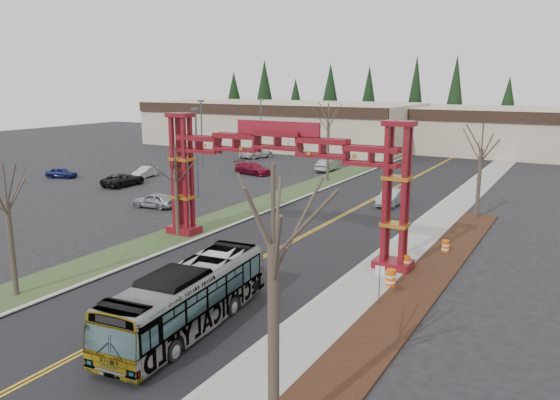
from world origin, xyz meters
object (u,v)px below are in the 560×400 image
Objects in this scene: parked_car_far_b at (256,153)px; barrel_south at (391,279)px; barrel_mid at (406,264)px; silver_sedan at (391,197)px; bare_tree_median_mid at (175,170)px; parked_car_near_a at (155,200)px; transit_bus at (188,298)px; parked_car_near_b at (145,172)px; light_pole_far at (261,125)px; light_pole_near at (197,146)px; parked_car_mid_a at (253,168)px; bare_tree_right_near at (273,246)px; parked_car_mid_b at (61,173)px; bare_tree_median_far at (328,124)px; parked_car_far_a at (327,165)px; retail_building_west at (283,124)px; barrel_north at (445,247)px; bare_tree_median_near at (7,202)px; bare_tree_right_far at (482,149)px; retail_building_east at (535,132)px; street_sign at (380,277)px; parked_car_near_c at (123,179)px; gateway_arch at (278,162)px; light_pole_mid at (202,128)px.

parked_car_far_b reaches higher than barrel_south.
parked_car_far_b is at bearing 132.13° from barrel_mid.
bare_tree_median_mid is (-10.28, -17.60, 4.15)m from silver_sedan.
parked_car_far_b is (-9.49, 32.31, 0.07)m from parked_car_near_a.
transit_bus is 2.64× the size of parked_car_near_a.
light_pole_far reaches higher than parked_car_near_b.
light_pole_near is at bearing 155.58° from barrel_mid.
light_pole_near is at bearing -157.94° from parked_car_mid_a.
bare_tree_right_near is (25.82, -23.00, 5.82)m from parked_car_near_a.
parked_car_mid_b is 0.42× the size of light_pole_near.
parked_car_far_b is at bearing 141.11° from light_pole_far.
bare_tree_median_far reaches higher than transit_bus.
transit_bus is 41.98m from parked_car_near_b.
bare_tree_median_mid is (3.00, -32.32, 4.16)m from parked_car_far_a.
light_pole_near is (14.72, -43.01, 1.24)m from retail_building_west.
barrel_mid is 1.12× the size of barrel_north.
silver_sedan is 1.24× the size of parked_car_mid_b.
bare_tree_right_near is at bearing -135.12° from parked_car_mid_a.
silver_sedan is 14.35m from barrel_north.
parked_car_mid_a is 22.48m from parked_car_mid_b.
bare_tree_median_near is (27.99, -25.49, 4.44)m from parked_car_mid_b.
bare_tree_median_far is 1.10× the size of bare_tree_right_far.
light_pole_near reaches higher than parked_car_mid_a.
retail_building_east is at bearing -132.36° from parked_car_far_b.
light_pole_far is (-15.70, 50.20, -0.02)m from bare_tree_median_near.
street_sign reaches higher than silver_sedan.
retail_building_west is at bearing 109.75° from light_pole_far.
parked_car_near_b is 22.20m from bare_tree_median_far.
parked_car_near_b is at bearing -101.55° from light_pole_far.
retail_building_west is 18.69m from light_pole_far.
retail_building_east is at bearing 63.63° from light_pole_near.
retail_building_west is 37.32m from parked_car_near_b.
street_sign is (20.08, -37.11, 0.76)m from parked_car_far_a.
light_pole_near reaches higher than parked_car_near_c.
bare_tree_right_near reaches higher than parked_car_far_b.
gateway_arch is 33.87m from parked_car_far_a.
light_pole_mid is at bearing 134.97° from gateway_arch.
bare_tree_median_mid reaches higher than barrel_north.
barrel_south is (16.82, 10.90, -4.54)m from bare_tree_median_near.
bare_tree_right_far is at bearing -17.64° from light_pole_mid.
silver_sedan is at bearing -36.94° from light_pole_far.
light_pole_near is at bearing -116.37° from retail_building_east.
bare_tree_right_far is at bearing 87.48° from street_sign.
gateway_arch is 2.09× the size of bare_tree_median_far.
parked_car_near_b is at bearing 96.64° from parked_car_far_b.
parked_car_far_b is at bearing 130.05° from barrel_south.
retail_building_east is 7.49× the size of parked_car_near_c.
barrel_mid is at bearing 0.18° from gateway_arch.
parked_car_mid_a is at bearing -67.25° from retail_building_west.
parked_car_near_c is at bearing 134.33° from transit_bus.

